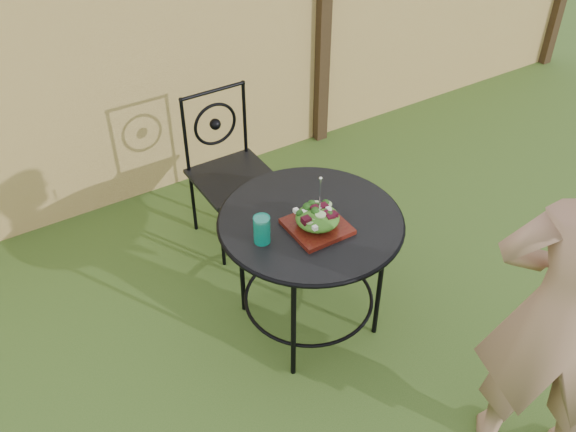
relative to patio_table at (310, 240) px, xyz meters
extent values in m
plane|color=#2B4C18|center=(-0.17, -0.58, -0.59)|extent=(60.00, 60.00, 0.00)
cube|color=#ECC875|center=(-0.17, 1.62, 0.31)|extent=(8.00, 0.05, 1.80)
cube|color=black|center=(1.13, 1.57, 0.36)|extent=(0.09, 0.09, 1.90)
cylinder|color=black|center=(0.00, 0.00, 0.13)|extent=(0.90, 0.90, 0.02)
torus|color=black|center=(0.00, 0.00, 0.12)|extent=(0.92, 0.92, 0.02)
torus|color=black|center=(0.00, 0.00, -0.41)|extent=(0.70, 0.70, 0.02)
cylinder|color=black|center=(0.26, 0.26, -0.23)|extent=(0.03, 0.03, 0.71)
cylinder|color=black|center=(-0.26, 0.26, -0.23)|extent=(0.03, 0.03, 0.71)
cylinder|color=black|center=(-0.26, -0.26, -0.23)|extent=(0.03, 0.03, 0.71)
cylinder|color=black|center=(0.26, -0.26, -0.23)|extent=(0.03, 0.03, 0.71)
cube|color=black|center=(0.01, 0.85, -0.14)|extent=(0.46, 0.46, 0.03)
cylinder|color=black|center=(0.01, 1.06, 0.35)|extent=(0.42, 0.02, 0.02)
torus|color=black|center=(0.01, 1.06, 0.13)|extent=(0.28, 0.02, 0.28)
cylinder|color=black|center=(-0.19, 0.65, -0.37)|extent=(0.02, 0.02, 0.44)
cylinder|color=black|center=(0.21, 0.65, -0.37)|extent=(0.02, 0.02, 0.44)
cylinder|color=black|center=(-0.19, 1.05, -0.37)|extent=(0.02, 0.02, 0.44)
cylinder|color=black|center=(0.21, 1.05, -0.37)|extent=(0.02, 0.02, 0.44)
cylinder|color=black|center=(-0.19, 1.06, 0.11)|extent=(0.02, 0.02, 0.50)
cylinder|color=black|center=(0.21, 1.06, 0.11)|extent=(0.02, 0.02, 0.50)
imported|color=#A6795E|center=(0.42, -1.15, 0.27)|extent=(0.73, 0.74, 1.72)
cube|color=#41090A|center=(-0.01, -0.08, 0.15)|extent=(0.27, 0.27, 0.02)
ellipsoid|color=#235614|center=(-0.01, -0.08, 0.20)|extent=(0.21, 0.21, 0.08)
cylinder|color=silver|center=(0.00, -0.08, 0.33)|extent=(0.01, 0.01, 0.18)
cylinder|color=#0C8C71|center=(-0.28, -0.02, 0.21)|extent=(0.08, 0.08, 0.14)
camera|label=1|loc=(-1.38, -2.01, 2.10)|focal=40.00mm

